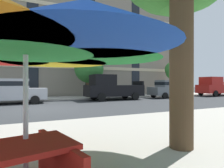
# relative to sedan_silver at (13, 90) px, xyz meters

# --- Properties ---
(ground_plane) EXTENTS (120.00, 120.00, 0.00)m
(ground_plane) POSITION_rel_sedan_silver_xyz_m (1.54, -3.70, -0.95)
(ground_plane) COLOR #2D3033
(sidewalk_far) EXTENTS (56.00, 3.60, 0.12)m
(sidewalk_far) POSITION_rel_sedan_silver_xyz_m (1.54, 3.10, -0.89)
(sidewalk_far) COLOR #B2ADA3
(sidewalk_far) RESTS_ON ground
(apartment_building) EXTENTS (41.74, 12.08, 16.00)m
(apartment_building) POSITION_rel_sedan_silver_xyz_m (1.54, 11.29, 7.05)
(apartment_building) COLOR gray
(apartment_building) RESTS_ON ground
(sedan_silver) EXTENTS (4.40, 1.98, 1.78)m
(sedan_silver) POSITION_rel_sedan_silver_xyz_m (0.00, 0.00, 0.00)
(sedan_silver) COLOR #A8AAB2
(sedan_silver) RESTS_ON ground
(pickup_black) EXTENTS (5.10, 2.12, 2.20)m
(pickup_black) POSITION_rel_sedan_silver_xyz_m (7.73, 0.00, 0.08)
(pickup_black) COLOR black
(pickup_black) RESTS_ON ground
(sedan_gray) EXTENTS (4.40, 1.98, 1.78)m
(sedan_gray) POSITION_rel_sedan_silver_xyz_m (14.19, 0.00, 0.00)
(sedan_gray) COLOR slate
(sedan_gray) RESTS_ON ground
(pickup_red) EXTENTS (5.10, 2.12, 2.20)m
(pickup_red) POSITION_rel_sedan_silver_xyz_m (21.19, 0.00, 0.08)
(pickup_red) COLOR #B21E19
(pickup_red) RESTS_ON ground
(street_tree_middle) EXTENTS (2.95, 3.03, 5.04)m
(street_tree_middle) POSITION_rel_sedan_silver_xyz_m (6.62, 2.83, 2.25)
(street_tree_middle) COLOR brown
(street_tree_middle) RESTS_ON ground
(street_tree_right) EXTENTS (1.84, 1.86, 4.09)m
(street_tree_right) POSITION_rel_sedan_silver_xyz_m (17.26, 2.91, 2.05)
(street_tree_right) COLOR brown
(street_tree_right) RESTS_ON ground
(patio_umbrella) EXTENTS (3.69, 3.43, 2.30)m
(patio_umbrella) POSITION_rel_sedan_silver_xyz_m (0.68, -12.70, 1.06)
(patio_umbrella) COLOR silver
(patio_umbrella) RESTS_ON ground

